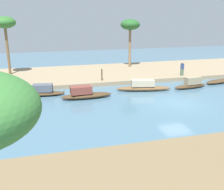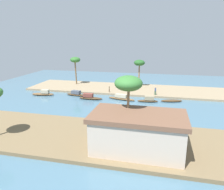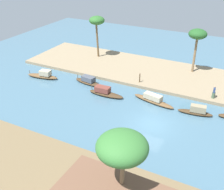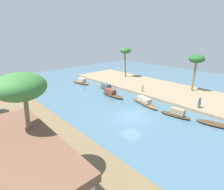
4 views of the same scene
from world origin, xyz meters
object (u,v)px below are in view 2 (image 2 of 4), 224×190
(sampan_downstream_large, at_px, (43,93))
(person_on_near_bank, at_px, (155,92))
(sampan_open_hull, at_px, (76,94))
(palm_tree_left_far, at_px, (75,61))
(sampan_with_tall_canopy, at_px, (171,101))
(palm_tree_right_tall, at_px, (128,84))
(sampan_with_red_awning, at_px, (90,97))
(mooring_post, at_px, (109,89))
(riverside_building, at_px, (138,132))
(palm_tree_left_near, at_px, (139,64))
(sampan_midstream, at_px, (148,100))
(sampan_foreground, at_px, (121,98))

(sampan_downstream_large, xyz_separation_m, person_on_near_bank, (-22.48, -4.15, 0.64))
(sampan_downstream_large, height_order, sampan_open_hull, sampan_downstream_large)
(palm_tree_left_far, bearing_deg, person_on_near_bank, 163.05)
(sampan_with_tall_canopy, xyz_separation_m, palm_tree_left_far, (22.42, -8.76, 5.99))
(palm_tree_right_tall, bearing_deg, sampan_with_red_awning, -58.50)
(sampan_open_hull, relative_size, palm_tree_right_tall, 0.58)
(palm_tree_left_far, xyz_separation_m, palm_tree_right_tall, (-16.95, 26.69, 0.69))
(mooring_post, xyz_separation_m, palm_tree_left_far, (9.80, -5.84, 5.16))
(riverside_building, bearing_deg, palm_tree_left_near, -83.94)
(sampan_open_hull, bearing_deg, riverside_building, 135.84)
(sampan_midstream, xyz_separation_m, sampan_foreground, (5.13, -0.29, -0.02))
(sampan_with_tall_canopy, bearing_deg, sampan_downstream_large, -10.77)
(sampan_midstream, distance_m, mooring_post, 9.38)
(palm_tree_left_near, bearing_deg, sampan_with_red_awning, 55.00)
(sampan_with_tall_canopy, xyz_separation_m, sampan_open_hull, (19.00, -0.12, 0.20))
(riverside_building, bearing_deg, sampan_foreground, -74.37)
(sampan_foreground, relative_size, person_on_near_bank, 3.39)
(sampan_with_red_awning, distance_m, person_on_near_bank, 13.14)
(palm_tree_left_far, bearing_deg, sampan_with_red_awning, 123.79)
(sampan_with_tall_canopy, distance_m, person_on_near_bank, 4.29)
(sampan_midstream, bearing_deg, palm_tree_left_far, -36.20)
(sampan_with_tall_canopy, height_order, sampan_downstream_large, sampan_downstream_large)
(mooring_post, xyz_separation_m, riverside_building, (-8.43, 22.51, 1.36))
(sampan_with_red_awning, height_order, palm_tree_left_far, palm_tree_left_far)
(mooring_post, bearing_deg, sampan_with_red_awning, 60.51)
(riverside_building, bearing_deg, palm_tree_right_tall, -52.02)
(sampan_midstream, distance_m, riverside_building, 18.55)
(person_on_near_bank, relative_size, riverside_building, 0.17)
(sampan_foreground, height_order, palm_tree_left_near, palm_tree_left_near)
(sampan_downstream_large, relative_size, sampan_foreground, 0.86)
(palm_tree_left_far, bearing_deg, sampan_with_tall_canopy, 158.66)
(palm_tree_right_tall, bearing_deg, person_on_near_bank, -96.55)
(sampan_foreground, relative_size, mooring_post, 4.43)
(sampan_midstream, height_order, sampan_foreground, sampan_midstream)
(sampan_with_red_awning, xyz_separation_m, riverside_building, (-11.13, 17.74, 1.96))
(sampan_open_hull, bearing_deg, person_on_near_bank, -161.31)
(sampan_midstream, distance_m, palm_tree_left_far, 21.53)
(sampan_with_tall_canopy, distance_m, palm_tree_left_near, 13.36)
(sampan_foreground, bearing_deg, sampan_midstream, -171.05)
(sampan_foreground, xyz_separation_m, mooring_post, (3.31, -3.77, 0.60))
(sampan_with_tall_canopy, relative_size, palm_tree_left_near, 0.66)
(sampan_with_red_awning, bearing_deg, sampan_foreground, -172.14)
(sampan_downstream_large, distance_m, sampan_open_hull, 6.69)
(person_on_near_bank, bearing_deg, sampan_with_tall_canopy, -143.19)
(palm_tree_left_near, bearing_deg, sampan_open_hull, 39.29)
(sampan_with_red_awning, xyz_separation_m, sampan_downstream_large, (10.24, -0.57, 0.01))
(sampan_downstream_large, relative_size, palm_tree_left_near, 0.76)
(sampan_with_tall_canopy, distance_m, sampan_open_hull, 19.01)
(sampan_open_hull, xyz_separation_m, sampan_foreground, (-9.69, 0.97, 0.03))
(sampan_downstream_large, bearing_deg, sampan_foreground, 172.23)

